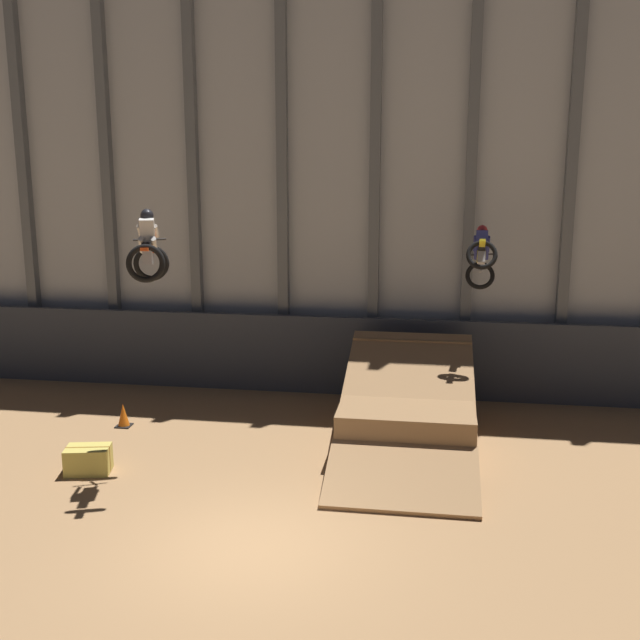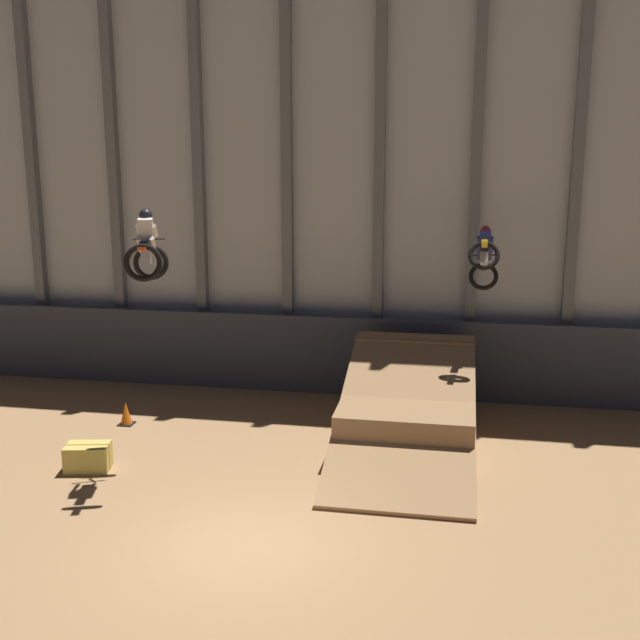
% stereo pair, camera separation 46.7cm
% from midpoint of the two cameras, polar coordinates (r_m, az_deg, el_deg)
% --- Properties ---
extents(ground_plane, '(60.00, 60.00, 0.00)m').
position_cam_midpoint_polar(ground_plane, '(13.32, -4.80, -16.78)').
color(ground_plane, '#9E754C').
extents(arena_back_wall, '(32.00, 0.40, 12.44)m').
position_cam_midpoint_polar(arena_back_wall, '(20.77, 1.70, 11.61)').
color(arena_back_wall, '#ADB2B7').
rests_on(arena_back_wall, ground_plane).
extents(lower_barrier, '(31.36, 0.20, 2.18)m').
position_cam_midpoint_polar(lower_barrier, '(20.78, 1.32, -2.69)').
color(lower_barrier, '#383D47').
rests_on(lower_barrier, ground_plane).
extents(dirt_ramp, '(3.01, 6.29, 2.12)m').
position_cam_midpoint_polar(dirt_ramp, '(17.87, 7.55, -6.64)').
color(dirt_ramp, '#966F48').
rests_on(dirt_ramp, ground_plane).
extents(rider_bike_left_air, '(1.17, 1.79, 1.54)m').
position_cam_midpoint_polar(rider_bike_left_air, '(15.22, -12.20, 5.16)').
color(rider_bike_left_air, black).
extents(rider_bike_right_air, '(0.80, 1.71, 1.67)m').
position_cam_midpoint_polar(rider_bike_right_air, '(18.69, 13.10, 4.68)').
color(rider_bike_right_air, black).
extents(traffic_cone_near_ramp, '(0.36, 0.36, 0.58)m').
position_cam_midpoint_polar(traffic_cone_near_ramp, '(19.13, -13.88, -6.94)').
color(traffic_cone_near_ramp, black).
rests_on(traffic_cone_near_ramp, ground_plane).
extents(hay_bale_trackside, '(1.00, 0.77, 0.57)m').
position_cam_midpoint_polar(hay_bale_trackside, '(16.68, -16.49, -10.00)').
color(hay_bale_trackside, '#CCB751').
rests_on(hay_bale_trackside, ground_plane).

